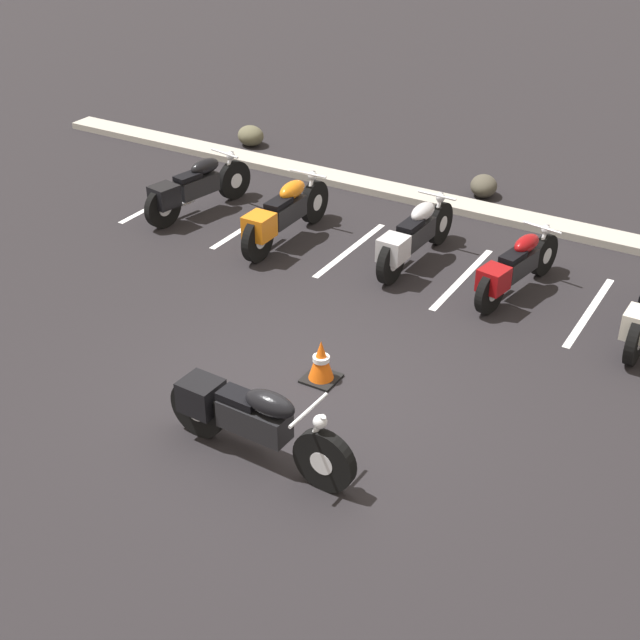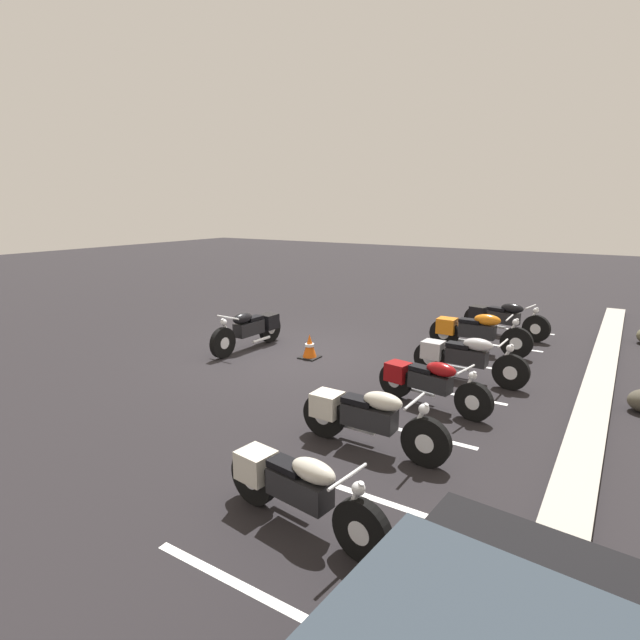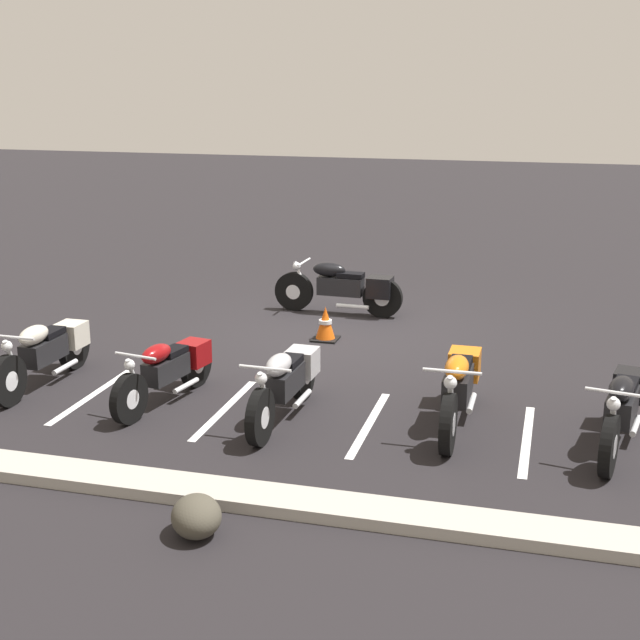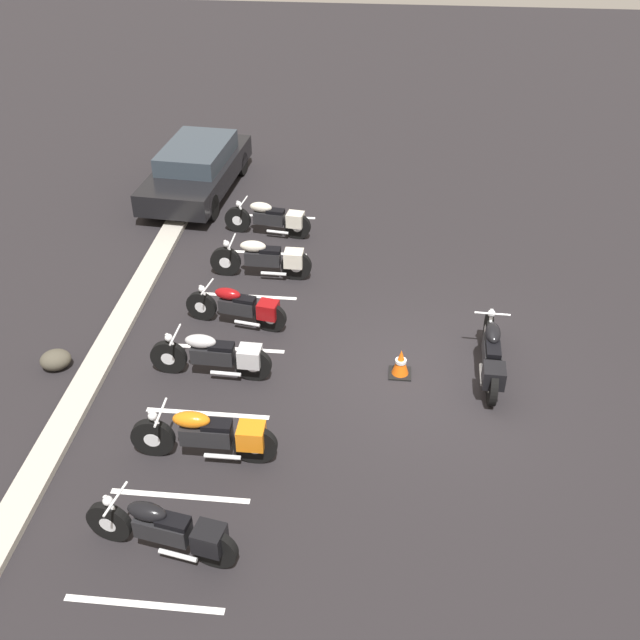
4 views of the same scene
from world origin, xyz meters
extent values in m
plane|color=black|center=(0.00, 0.00, 0.00)|extent=(60.00, 60.00, 0.00)
cylinder|color=black|center=(1.05, -1.16, 0.34)|extent=(0.68, 0.15, 0.68)
cylinder|color=silver|center=(1.05, -1.16, 0.34)|extent=(0.26, 0.14, 0.26)
cylinder|color=black|center=(-0.53, -1.10, 0.34)|extent=(0.68, 0.15, 0.68)
cylinder|color=silver|center=(-0.53, -1.10, 0.34)|extent=(0.26, 0.14, 0.26)
cube|color=black|center=(0.21, -1.13, 0.49)|extent=(0.79, 0.32, 0.31)
ellipsoid|color=black|center=(0.41, -1.13, 0.77)|extent=(0.58, 0.29, 0.25)
cube|color=black|center=(0.04, -1.12, 0.70)|extent=(0.46, 0.26, 0.08)
cube|color=black|center=(-0.48, -1.10, 0.52)|extent=(0.42, 0.38, 0.35)
cylinder|color=silver|center=(0.93, -1.15, 0.60)|extent=(0.27, 0.07, 0.55)
cylinder|color=silver|center=(0.87, -1.15, 0.87)|extent=(0.06, 0.64, 0.04)
sphere|color=silver|center=(1.00, -1.16, 0.79)|extent=(0.14, 0.14, 0.14)
cylinder|color=silver|center=(-0.04, -0.97, 0.19)|extent=(0.57, 0.09, 0.07)
cylinder|color=black|center=(-3.99, 4.40, 0.33)|extent=(0.24, 0.67, 0.66)
cylinder|color=silver|center=(-3.99, 4.40, 0.33)|extent=(0.17, 0.27, 0.25)
cylinder|color=black|center=(-4.28, 2.87, 0.33)|extent=(0.24, 0.67, 0.66)
cylinder|color=silver|center=(-4.28, 2.87, 0.33)|extent=(0.17, 0.27, 0.25)
cube|color=black|center=(-4.14, 3.59, 0.48)|extent=(0.42, 0.80, 0.30)
ellipsoid|color=black|center=(-4.11, 3.78, 0.75)|extent=(0.36, 0.60, 0.24)
cube|color=black|center=(-4.17, 3.42, 0.68)|extent=(0.32, 0.48, 0.08)
cube|color=black|center=(-4.27, 2.92, 0.51)|extent=(0.43, 0.46, 0.34)
cylinder|color=silver|center=(-4.01, 4.28, 0.59)|extent=(0.11, 0.27, 0.53)
cylinder|color=silver|center=(-4.02, 4.22, 0.85)|extent=(0.62, 0.15, 0.04)
sphere|color=silver|center=(-4.00, 4.35, 0.77)|extent=(0.14, 0.14, 0.14)
cylinder|color=silver|center=(-4.33, 3.37, 0.18)|extent=(0.17, 0.55, 0.07)
cylinder|color=black|center=(-2.32, 4.26, 0.34)|extent=(0.13, 0.68, 0.68)
cylinder|color=silver|center=(-2.32, 4.26, 0.34)|extent=(0.13, 0.26, 0.26)
cylinder|color=black|center=(-2.32, 2.66, 0.34)|extent=(0.13, 0.68, 0.68)
cylinder|color=silver|center=(-2.32, 2.66, 0.34)|extent=(0.13, 0.26, 0.26)
cube|color=black|center=(-2.32, 3.41, 0.50)|extent=(0.29, 0.79, 0.31)
ellipsoid|color=orange|center=(-2.32, 3.62, 0.78)|extent=(0.27, 0.58, 0.25)
cube|color=black|center=(-2.32, 3.23, 0.71)|extent=(0.25, 0.46, 0.08)
cube|color=orange|center=(-2.32, 2.71, 0.53)|extent=(0.37, 0.42, 0.35)
cylinder|color=silver|center=(-2.32, 4.14, 0.61)|extent=(0.06, 0.27, 0.55)
cylinder|color=silver|center=(-2.32, 4.08, 0.88)|extent=(0.64, 0.04, 0.04)
sphere|color=silver|center=(-2.32, 4.21, 0.80)|extent=(0.15, 0.15, 0.15)
cylinder|color=silver|center=(-2.47, 3.15, 0.19)|extent=(0.07, 0.57, 0.07)
cylinder|color=black|center=(-0.28, 4.57, 0.33)|extent=(0.14, 0.66, 0.65)
cylinder|color=silver|center=(-0.28, 4.57, 0.33)|extent=(0.13, 0.25, 0.25)
cylinder|color=black|center=(-0.33, 3.04, 0.33)|extent=(0.14, 0.66, 0.65)
cylinder|color=silver|center=(-0.33, 3.04, 0.33)|extent=(0.13, 0.25, 0.25)
cube|color=black|center=(-0.31, 3.75, 0.48)|extent=(0.30, 0.76, 0.30)
ellipsoid|color=#B7B7BC|center=(-0.30, 3.95, 0.74)|extent=(0.28, 0.56, 0.24)
cube|color=black|center=(-0.31, 3.59, 0.67)|extent=(0.25, 0.44, 0.08)
cube|color=#B7B7BC|center=(-0.33, 3.09, 0.50)|extent=(0.37, 0.41, 0.34)
cylinder|color=silver|center=(-0.28, 4.45, 0.58)|extent=(0.07, 0.26, 0.53)
cylinder|color=silver|center=(-0.28, 4.39, 0.84)|extent=(0.61, 0.06, 0.04)
sphere|color=silver|center=(-0.28, 4.52, 0.76)|extent=(0.14, 0.14, 0.14)
cylinder|color=silver|center=(-0.46, 3.51, 0.18)|extent=(0.09, 0.55, 0.07)
cylinder|color=black|center=(1.42, 4.38, 0.31)|extent=(0.22, 0.62, 0.61)
cylinder|color=silver|center=(1.42, 4.38, 0.31)|extent=(0.16, 0.25, 0.23)
cylinder|color=black|center=(1.17, 2.96, 0.31)|extent=(0.22, 0.62, 0.61)
cylinder|color=silver|center=(1.17, 2.96, 0.31)|extent=(0.16, 0.25, 0.23)
cube|color=black|center=(1.29, 3.62, 0.45)|extent=(0.38, 0.74, 0.28)
ellipsoid|color=maroon|center=(1.32, 3.80, 0.70)|extent=(0.33, 0.55, 0.22)
cube|color=black|center=(1.26, 3.47, 0.63)|extent=(0.29, 0.44, 0.07)
cube|color=maroon|center=(1.18, 3.00, 0.47)|extent=(0.39, 0.42, 0.32)
cylinder|color=silver|center=(1.40, 4.27, 0.55)|extent=(0.10, 0.25, 0.49)
cylinder|color=silver|center=(1.39, 4.21, 0.79)|extent=(0.57, 0.13, 0.03)
sphere|color=silver|center=(1.41, 4.33, 0.71)|extent=(0.13, 0.13, 0.13)
cylinder|color=silver|center=(1.12, 3.42, 0.17)|extent=(0.15, 0.51, 0.06)
cylinder|color=black|center=(3.14, 4.25, 0.33)|extent=(0.13, 0.66, 0.65)
cylinder|color=silver|center=(3.14, 4.25, 0.33)|extent=(0.13, 0.25, 0.25)
cylinder|color=black|center=(3.12, 2.71, 0.33)|extent=(0.13, 0.66, 0.65)
cylinder|color=silver|center=(3.12, 2.71, 0.33)|extent=(0.13, 0.25, 0.25)
cube|color=black|center=(3.13, 3.43, 0.48)|extent=(0.29, 0.76, 0.30)
ellipsoid|color=beige|center=(3.13, 3.63, 0.74)|extent=(0.27, 0.56, 0.24)
cube|color=black|center=(3.12, 3.26, 0.67)|extent=(0.25, 0.44, 0.08)
cube|color=beige|center=(3.12, 2.76, 0.51)|extent=(0.36, 0.40, 0.34)
cylinder|color=silver|center=(3.14, 4.13, 0.59)|extent=(0.06, 0.26, 0.53)
cylinder|color=silver|center=(3.14, 4.07, 0.84)|extent=(0.62, 0.05, 0.04)
sphere|color=silver|center=(3.14, 4.20, 0.76)|extent=(0.14, 0.14, 0.14)
cylinder|color=silver|center=(2.98, 3.18, 0.18)|extent=(0.08, 0.55, 0.07)
cylinder|color=black|center=(5.13, 4.36, 0.31)|extent=(0.19, 0.63, 0.62)
cylinder|color=silver|center=(5.13, 4.36, 0.31)|extent=(0.15, 0.25, 0.24)
cylinder|color=black|center=(4.94, 2.91, 0.31)|extent=(0.19, 0.63, 0.62)
cylinder|color=silver|center=(4.94, 2.91, 0.31)|extent=(0.15, 0.25, 0.24)
cube|color=black|center=(5.03, 3.59, 0.45)|extent=(0.35, 0.74, 0.28)
ellipsoid|color=beige|center=(5.05, 3.78, 0.71)|extent=(0.31, 0.56, 0.23)
cube|color=black|center=(5.01, 3.43, 0.64)|extent=(0.28, 0.44, 0.08)
cube|color=beige|center=(4.95, 2.96, 0.48)|extent=(0.38, 0.42, 0.32)
cylinder|color=silver|center=(5.11, 4.25, 0.56)|extent=(0.09, 0.25, 0.50)
cylinder|color=silver|center=(5.11, 4.19, 0.80)|extent=(0.58, 0.11, 0.03)
sphere|color=silver|center=(5.12, 4.32, 0.73)|extent=(0.13, 0.13, 0.13)
cylinder|color=silver|center=(4.87, 3.37, 0.17)|extent=(0.13, 0.52, 0.07)
cylinder|color=black|center=(5.69, 5.13, 0.32)|extent=(0.66, 0.27, 0.64)
cylinder|color=black|center=(5.82, 6.71, 0.32)|extent=(0.66, 0.27, 0.64)
cylinder|color=black|center=(8.43, 4.91, 0.32)|extent=(0.66, 0.27, 0.64)
cylinder|color=black|center=(8.56, 6.48, 0.32)|extent=(0.66, 0.27, 0.64)
cube|color=black|center=(7.12, 5.81, 0.56)|extent=(4.43, 2.14, 0.55)
cube|color=#2D3842|center=(7.27, 5.80, 1.06)|extent=(2.52, 1.70, 0.45)
cube|color=#A8A399|center=(0.00, 5.93, 0.06)|extent=(18.00, 0.50, 0.12)
ellipsoid|color=#484338|center=(-0.38, 6.65, 0.19)|extent=(0.64, 0.69, 0.37)
cube|color=black|center=(0.06, 0.45, 0.01)|extent=(0.40, 0.40, 0.03)
cone|color=#EA590F|center=(0.06, 0.45, 0.27)|extent=(0.32, 0.32, 0.53)
cylinder|color=white|center=(0.06, 0.45, 0.29)|extent=(0.20, 0.20, 0.06)
cube|color=white|center=(-4.98, 3.66, 0.00)|extent=(0.10, 2.10, 0.00)
cube|color=white|center=(-3.15, 3.66, 0.00)|extent=(0.10, 2.10, 0.00)
cube|color=white|center=(-1.32, 3.66, 0.00)|extent=(0.10, 2.10, 0.00)
cube|color=white|center=(0.51, 3.66, 0.00)|extent=(0.10, 2.10, 0.00)
cube|color=white|center=(2.33, 3.66, 0.00)|extent=(0.10, 2.10, 0.00)
cube|color=white|center=(4.16, 3.66, 0.00)|extent=(0.10, 2.10, 0.00)
cube|color=white|center=(5.99, 3.66, 0.00)|extent=(0.10, 2.10, 0.00)
camera|label=1|loc=(4.49, -7.02, 5.97)|focal=50.00mm
camera|label=2|loc=(8.79, 6.20, 3.26)|focal=28.00mm
camera|label=3|loc=(-3.33, 13.31, 4.01)|focal=50.00mm
camera|label=4|loc=(-10.51, 0.84, 8.46)|focal=42.00mm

